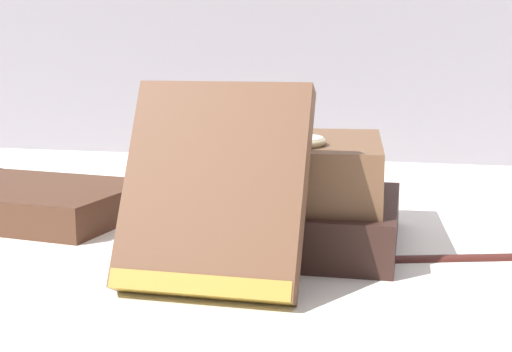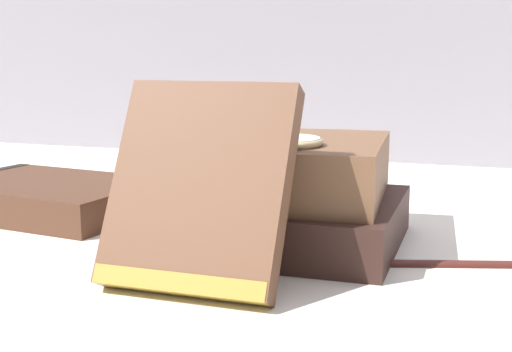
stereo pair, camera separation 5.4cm
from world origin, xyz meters
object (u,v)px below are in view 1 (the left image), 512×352
Objects in this scene: book_leaning_front at (214,195)px; reading_glasses at (203,195)px; book_flat_bottom at (269,219)px; fountain_pen at (452,255)px; pocket_watch at (287,141)px; book_side_left at (25,201)px; book_flat_top at (262,167)px.

book_leaning_front is 1.20× the size of reading_glasses.
book_flat_bottom is 0.14m from fountain_pen.
book_leaning_front reaches higher than pocket_watch.
book_leaning_front is 0.19m from fountain_pen.
book_leaning_front is (0.23, -0.15, 0.05)m from book_side_left.
reading_glasses is at bearing 49.84° from book_side_left.
book_flat_top reaches higher than book_flat_bottom.
pocket_watch is at bearing -6.37° from book_side_left.
reading_glasses is (-0.10, 0.15, -0.06)m from book_flat_top.
book_leaning_front is (-0.00, -0.12, 0.00)m from book_flat_top.
book_flat_bottom is 0.93× the size of book_side_left.
book_leaning_front is at bearing -26.44° from book_side_left.
reading_glasses is (-0.12, 0.18, -0.08)m from pocket_watch.
book_flat_bottom is 3.19× the size of pocket_watch.
book_flat_top is 0.16m from fountain_pen.
book_flat_bottom is at bearing -0.65° from book_side_left.
book_flat_top is 1.32× the size of fountain_pen.
pocket_watch is at bearing -76.50° from reading_glasses.
book_flat_top is 3.10× the size of pocket_watch.
book_side_left is 1.90× the size of reading_glasses.
book_flat_bottom is 1.36× the size of fountain_pen.
fountain_pen is at bearing -14.91° from book_flat_top.
reading_glasses is (-0.09, 0.27, -0.06)m from book_leaning_front.
book_flat_bottom is 0.08m from pocket_watch.
reading_glasses is (-0.10, 0.15, -0.02)m from book_flat_bottom.
book_leaning_front reaches higher than book_side_left.
book_flat_top is at bearing 141.84° from book_flat_bottom.
book_side_left is 0.27m from pocket_watch.
book_leaning_front is 0.92× the size of fountain_pen.
book_leaning_front is 0.29m from reading_glasses.
book_flat_bottom reaches higher than book_side_left.
fountain_pen is (0.15, -0.03, -0.05)m from book_flat_top.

